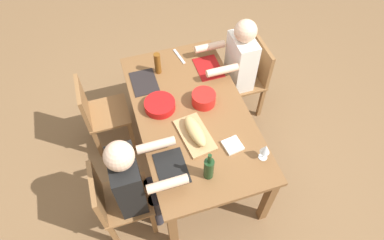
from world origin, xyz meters
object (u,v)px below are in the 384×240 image
object	(u,v)px
chair_near_left	(98,112)
diner_near_right	(134,181)
diner_far_left	(237,65)
chair_near_right	(115,200)
dining_table	(192,118)
napkin_stack	(233,145)
chair_far_left	(251,76)
wine_glass	(265,149)
wine_bottle	(209,168)
bread_loaf	(195,131)
serving_bowl_greens	(160,105)
serving_bowl_pasta	(204,98)
beer_bottle	(158,63)
cutting_board	(195,135)

from	to	relation	value
chair_near_left	diner_near_right	world-z (taller)	diner_near_right
diner_far_left	chair_near_right	size ratio (longest dim) A/B	1.41
dining_table	diner_far_left	xyz separation A→B (m)	(-0.47, 0.61, 0.04)
chair_near_right	napkin_stack	distance (m)	1.04
chair_near_right	diner_near_right	world-z (taller)	diner_near_right
chair_far_left	diner_far_left	xyz separation A→B (m)	(-0.00, -0.18, 0.21)
wine_glass	napkin_stack	bearing A→B (deg)	-131.92
chair_far_left	wine_glass	xyz separation A→B (m)	(1.07, -0.41, 0.37)
chair_near_left	diner_near_right	distance (m)	0.98
diner_near_right	napkin_stack	xyz separation A→B (m)	(-0.04, 0.82, 0.05)
wine_glass	napkin_stack	distance (m)	0.27
wine_bottle	napkin_stack	size ratio (longest dim) A/B	2.07
wine_bottle	wine_glass	bearing A→B (deg)	92.17
dining_table	wine_glass	xyz separation A→B (m)	(0.59, 0.39, 0.20)
chair_near_right	napkin_stack	size ratio (longest dim) A/B	6.07
chair_far_left	bread_loaf	world-z (taller)	same
chair_near_left	serving_bowl_greens	distance (m)	0.71
dining_table	chair_near_right	distance (m)	0.94
chair_near_left	serving_bowl_pasta	bearing A→B (deg)	66.81
chair_near_left	napkin_stack	size ratio (longest dim) A/B	6.07
dining_table	chair_far_left	bearing A→B (deg)	120.56
diner_far_left	diner_near_right	distance (m)	1.55
chair_far_left	beer_bottle	size ratio (longest dim) A/B	3.86
cutting_board	diner_near_right	bearing A→B (deg)	-67.58
chair_far_left	napkin_stack	bearing A→B (deg)	-33.47
serving_bowl_greens	wine_glass	bearing A→B (deg)	41.31
serving_bowl_greens	bread_loaf	world-z (taller)	bread_loaf
serving_bowl_greens	wine_glass	xyz separation A→B (m)	(0.73, 0.64, 0.07)
serving_bowl_greens	beer_bottle	xyz separation A→B (m)	(-0.43, 0.09, 0.07)
diner_far_left	wine_glass	bearing A→B (deg)	-11.83
bread_loaf	cutting_board	bearing A→B (deg)	0.00
chair_far_left	wine_glass	size ratio (longest dim) A/B	5.12
diner_far_left	wine_glass	xyz separation A→B (m)	(1.07, -0.22, 0.16)
chair_near_right	wine_glass	xyz separation A→B (m)	(0.12, 1.19, 0.37)
diner_near_right	beer_bottle	world-z (taller)	diner_near_right
beer_bottle	napkin_stack	xyz separation A→B (m)	(0.99, 0.36, -0.10)
dining_table	cutting_board	distance (m)	0.26
diner_far_left	bread_loaf	bearing A→B (deg)	-43.12
chair_far_left	serving_bowl_greens	xyz separation A→B (m)	(0.34, -1.05, 0.30)
serving_bowl_pasta	chair_near_right	bearing A→B (deg)	-59.59
wine_glass	chair_near_right	bearing A→B (deg)	-95.97
bread_loaf	chair_near_right	bearing A→B (deg)	-72.73
chair_near_left	diner_far_left	distance (m)	1.43
dining_table	serving_bowl_pasta	bearing A→B (deg)	119.47
diner_far_left	cutting_board	size ratio (longest dim) A/B	3.00
diner_near_right	serving_bowl_greens	world-z (taller)	diner_near_right
dining_table	diner_near_right	bearing A→B (deg)	-52.50
chair_near_right	cutting_board	bearing A→B (deg)	107.27
chair_far_left	diner_near_right	bearing A→B (deg)	-56.28
diner_far_left	chair_near_right	distance (m)	1.71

